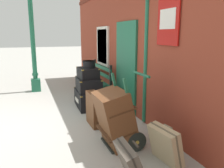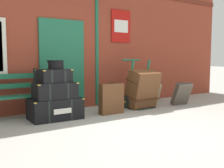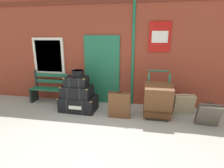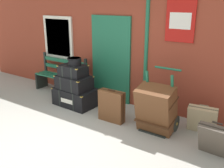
{
  "view_description": "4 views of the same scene",
  "coord_description": "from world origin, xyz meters",
  "px_view_note": "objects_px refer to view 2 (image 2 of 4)",
  "views": [
    {
      "loc": [
        4.6,
        0.23,
        1.81
      ],
      "look_at": [
        0.13,
        1.89,
        0.78
      ],
      "focal_mm": 37.11,
      "sensor_mm": 36.0,
      "label": 1
    },
    {
      "loc": [
        -2.93,
        -3.34,
        1.23
      ],
      "look_at": [
        0.65,
        1.92,
        0.6
      ],
      "focal_mm": 42.78,
      "sensor_mm": 36.0,
      "label": 2
    },
    {
      "loc": [
        0.88,
        -2.8,
        2.06
      ],
      "look_at": [
        0.03,
        1.87,
        0.77
      ],
      "focal_mm": 28.16,
      "sensor_mm": 36.0,
      "label": 3
    },
    {
      "loc": [
        3.09,
        -2.68,
        2.46
      ],
      "look_at": [
        0.04,
        1.85,
        0.66
      ],
      "focal_mm": 41.32,
      "sensor_mm": 36.0,
      "label": 4
    }
  ],
  "objects_px": {
    "porters_trolley": "(138,96)",
    "suitcase_slate": "(182,94)",
    "steamer_trunk_middle": "(55,90)",
    "round_hatbox": "(56,64)",
    "steamer_trunk_top": "(54,76)",
    "steamer_trunk_base": "(55,109)",
    "suitcase_olive": "(111,99)",
    "large_brown_trunk": "(143,89)",
    "suitcase_umber": "(152,93)"
  },
  "relations": [
    {
      "from": "porters_trolley",
      "to": "suitcase_slate",
      "type": "height_order",
      "value": "porters_trolley"
    },
    {
      "from": "steamer_trunk_middle",
      "to": "round_hatbox",
      "type": "height_order",
      "value": "round_hatbox"
    },
    {
      "from": "steamer_trunk_top",
      "to": "suitcase_slate",
      "type": "distance_m",
      "value": 3.4
    },
    {
      "from": "steamer_trunk_base",
      "to": "steamer_trunk_top",
      "type": "relative_size",
      "value": 1.68
    },
    {
      "from": "round_hatbox",
      "to": "porters_trolley",
      "type": "bearing_deg",
      "value": 1.0
    },
    {
      "from": "steamer_trunk_middle",
      "to": "suitcase_olive",
      "type": "xyz_separation_m",
      "value": [
        1.22,
        -0.21,
        -0.25
      ]
    },
    {
      "from": "steamer_trunk_middle",
      "to": "porters_trolley",
      "type": "distance_m",
      "value": 2.21
    },
    {
      "from": "steamer_trunk_top",
      "to": "porters_trolley",
      "type": "bearing_deg",
      "value": 1.53
    },
    {
      "from": "steamer_trunk_base",
      "to": "steamer_trunk_middle",
      "type": "height_order",
      "value": "steamer_trunk_middle"
    },
    {
      "from": "suitcase_slate",
      "to": "steamer_trunk_top",
      "type": "bearing_deg",
      "value": 174.16
    },
    {
      "from": "steamer_trunk_middle",
      "to": "steamer_trunk_top",
      "type": "height_order",
      "value": "steamer_trunk_top"
    },
    {
      "from": "steamer_trunk_top",
      "to": "suitcase_olive",
      "type": "distance_m",
      "value": 1.35
    },
    {
      "from": "porters_trolley",
      "to": "large_brown_trunk",
      "type": "height_order",
      "value": "porters_trolley"
    },
    {
      "from": "porters_trolley",
      "to": "suitcase_olive",
      "type": "relative_size",
      "value": 1.68
    },
    {
      "from": "steamer_trunk_base",
      "to": "suitcase_umber",
      "type": "distance_m",
      "value": 2.94
    },
    {
      "from": "steamer_trunk_middle",
      "to": "suitcase_olive",
      "type": "height_order",
      "value": "steamer_trunk_middle"
    },
    {
      "from": "steamer_trunk_base",
      "to": "round_hatbox",
      "type": "relative_size",
      "value": 3.21
    },
    {
      "from": "steamer_trunk_top",
      "to": "round_hatbox",
      "type": "xyz_separation_m",
      "value": [
        0.04,
        0.02,
        0.23
      ]
    },
    {
      "from": "suitcase_olive",
      "to": "porters_trolley",
      "type": "bearing_deg",
      "value": 15.01
    },
    {
      "from": "suitcase_olive",
      "to": "suitcase_slate",
      "type": "relative_size",
      "value": 1.19
    },
    {
      "from": "steamer_trunk_base",
      "to": "steamer_trunk_top",
      "type": "bearing_deg",
      "value": -116.23
    },
    {
      "from": "suitcase_slate",
      "to": "steamer_trunk_middle",
      "type": "bearing_deg",
      "value": 174.01
    },
    {
      "from": "large_brown_trunk",
      "to": "suitcase_slate",
      "type": "height_order",
      "value": "large_brown_trunk"
    },
    {
      "from": "suitcase_olive",
      "to": "steamer_trunk_base",
      "type": "bearing_deg",
      "value": 169.12
    },
    {
      "from": "large_brown_trunk",
      "to": "suitcase_umber",
      "type": "height_order",
      "value": "large_brown_trunk"
    },
    {
      "from": "large_brown_trunk",
      "to": "suitcase_slate",
      "type": "distance_m",
      "value": 1.18
    },
    {
      "from": "steamer_trunk_base",
      "to": "suitcase_slate",
      "type": "bearing_deg",
      "value": -6.41
    },
    {
      "from": "suitcase_umber",
      "to": "large_brown_trunk",
      "type": "bearing_deg",
      "value": -147.49
    },
    {
      "from": "steamer_trunk_base",
      "to": "suitcase_umber",
      "type": "bearing_deg",
      "value": 6.41
    },
    {
      "from": "round_hatbox",
      "to": "suitcase_slate",
      "type": "distance_m",
      "value": 3.41
    },
    {
      "from": "round_hatbox",
      "to": "suitcase_olive",
      "type": "relative_size",
      "value": 0.46
    },
    {
      "from": "steamer_trunk_top",
      "to": "suitcase_umber",
      "type": "relative_size",
      "value": 1.1
    },
    {
      "from": "suitcase_umber",
      "to": "suitcase_slate",
      "type": "height_order",
      "value": "suitcase_slate"
    },
    {
      "from": "round_hatbox",
      "to": "suitcase_slate",
      "type": "xyz_separation_m",
      "value": [
        3.29,
        -0.36,
        -0.81
      ]
    },
    {
      "from": "porters_trolley",
      "to": "large_brown_trunk",
      "type": "relative_size",
      "value": 1.24
    },
    {
      "from": "porters_trolley",
      "to": "steamer_trunk_middle",
      "type": "bearing_deg",
      "value": -178.67
    },
    {
      "from": "suitcase_olive",
      "to": "suitcase_slate",
      "type": "xyz_separation_m",
      "value": [
        2.11,
        -0.14,
        -0.04
      ]
    },
    {
      "from": "steamer_trunk_middle",
      "to": "porters_trolley",
      "type": "relative_size",
      "value": 0.71
    },
    {
      "from": "suitcase_olive",
      "to": "large_brown_trunk",
      "type": "bearing_deg",
      "value": 4.9
    },
    {
      "from": "suitcase_olive",
      "to": "suitcase_umber",
      "type": "height_order",
      "value": "suitcase_olive"
    },
    {
      "from": "steamer_trunk_top",
      "to": "suitcase_olive",
      "type": "xyz_separation_m",
      "value": [
        1.22,
        -0.2,
        -0.54
      ]
    },
    {
      "from": "suitcase_olive",
      "to": "steamer_trunk_middle",
      "type": "bearing_deg",
      "value": 170.28
    },
    {
      "from": "steamer_trunk_base",
      "to": "steamer_trunk_top",
      "type": "xyz_separation_m",
      "value": [
        -0.02,
        -0.03,
        0.66
      ]
    },
    {
      "from": "steamer_trunk_top",
      "to": "suitcase_slate",
      "type": "height_order",
      "value": "steamer_trunk_top"
    },
    {
      "from": "steamer_trunk_base",
      "to": "round_hatbox",
      "type": "bearing_deg",
      "value": -19.49
    },
    {
      "from": "steamer_trunk_base",
      "to": "steamer_trunk_top",
      "type": "distance_m",
      "value": 0.66
    },
    {
      "from": "steamer_trunk_middle",
      "to": "suitcase_slate",
      "type": "distance_m",
      "value": 3.36
    },
    {
      "from": "steamer_trunk_middle",
      "to": "suitcase_umber",
      "type": "relative_size",
      "value": 1.49
    },
    {
      "from": "steamer_trunk_base",
      "to": "steamer_trunk_top",
      "type": "height_order",
      "value": "steamer_trunk_top"
    },
    {
      "from": "round_hatbox",
      "to": "suitcase_umber",
      "type": "height_order",
      "value": "round_hatbox"
    }
  ]
}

